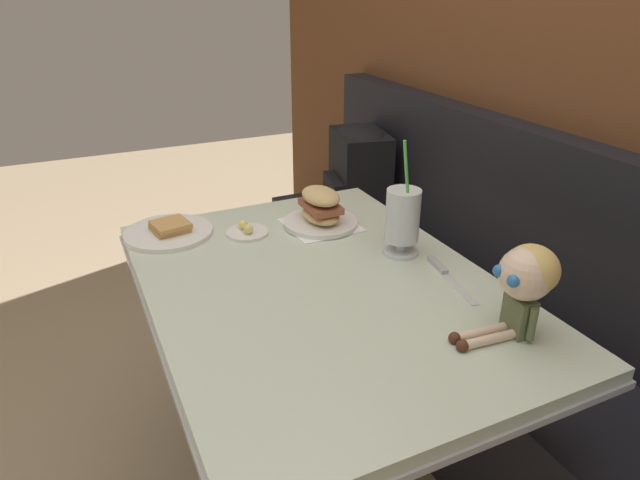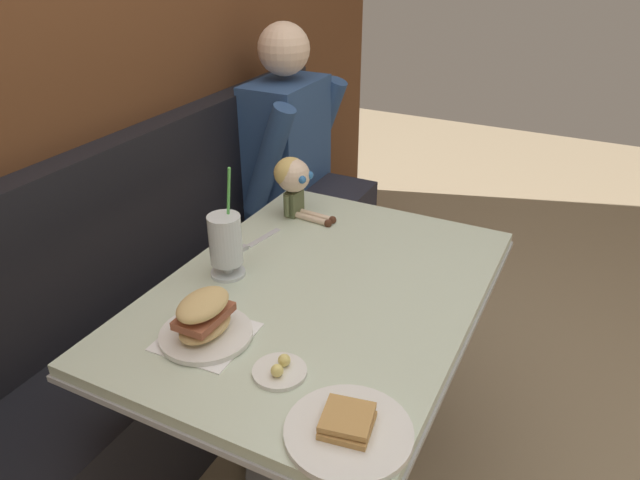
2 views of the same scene
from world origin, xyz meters
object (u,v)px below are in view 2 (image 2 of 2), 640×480
diner_patron (295,149)px  butter_saucer (280,370)px  milkshake_glass (226,243)px  toast_plate (348,430)px  sandwich_plate (205,321)px  seated_doll (293,179)px  butter_knife (244,248)px

diner_patron → butter_saucer: bearing=-152.4°
milkshake_glass → diner_patron: size_ratio=0.39×
toast_plate → sandwich_plate: 0.44m
toast_plate → diner_patron: diner_patron is taller
toast_plate → seated_doll: bearing=35.1°
milkshake_glass → diner_patron: (0.96, 0.32, -0.10)m
sandwich_plate → seated_doll: 0.69m
milkshake_glass → butter_saucer: (-0.29, -0.33, -0.09)m
milkshake_glass → sandwich_plate: milkshake_glass is taller
seated_doll → diner_patron: 0.64m
sandwich_plate → butter_knife: size_ratio=0.94×
toast_plate → butter_saucer: 0.22m
sandwich_plate → milkshake_glass: bearing=24.1°
sandwich_plate → diner_patron: diner_patron is taller
toast_plate → sandwich_plate: (0.12, 0.42, 0.03)m
milkshake_glass → butter_saucer: milkshake_glass is taller
milkshake_glass → butter_knife: size_ratio=1.34×
seated_doll → diner_patron: size_ratio=0.27×
toast_plate → butter_saucer: size_ratio=2.08×
toast_plate → butter_knife: (0.52, 0.58, -0.01)m
sandwich_plate → seated_doll: (0.67, 0.13, 0.08)m
butter_saucer → butter_knife: butter_saucer is taller
toast_plate → butter_knife: toast_plate is taller
milkshake_glass → diner_patron: 1.02m
butter_saucer → butter_knife: 0.57m
milkshake_glass → seated_doll: size_ratio=1.42×
butter_knife → seated_doll: size_ratio=1.06×
diner_patron → butter_knife: bearing=-161.0°
sandwich_plate → butter_saucer: size_ratio=1.83×
butter_saucer → seated_doll: seated_doll is taller
seated_doll → diner_patron: (0.55, 0.30, -0.13)m
seated_doll → toast_plate: bearing=-144.9°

